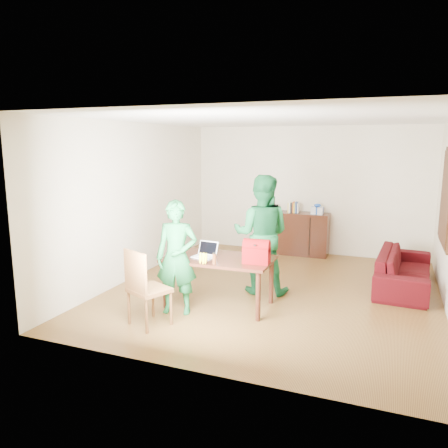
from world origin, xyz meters
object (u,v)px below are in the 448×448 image
at_px(red_bag, 257,254).
at_px(sofa, 404,270).
at_px(bottle, 214,258).
at_px(person_far, 261,234).
at_px(table, 219,263).
at_px(chair, 149,303).
at_px(person_near, 177,257).
at_px(laptop, 203,255).

xyz_separation_m(red_bag, sofa, (1.93, 1.97, -0.56)).
bearing_deg(bottle, person_far, 74.29).
xyz_separation_m(table, chair, (-0.58, -0.99, -0.34)).
height_order(person_near, person_far, person_far).
relative_size(table, person_far, 0.83).
xyz_separation_m(table, person_far, (0.39, 0.81, 0.30)).
bearing_deg(person_far, person_near, 49.07).
distance_m(laptop, sofa, 3.40).
bearing_deg(red_bag, laptop, 175.04).
bearing_deg(laptop, chair, -105.63).
relative_size(chair, sofa, 0.51).
relative_size(chair, laptop, 3.10).
bearing_deg(person_near, bottle, -1.05).
bearing_deg(red_bag, chair, -146.95).
xyz_separation_m(table, person_near, (-0.44, -0.46, 0.16)).
height_order(table, person_near, person_near).
bearing_deg(chair, table, 83.72).
distance_m(person_far, laptop, 1.09).
relative_size(person_far, red_bag, 5.22).
relative_size(person_far, bottle, 11.67).
xyz_separation_m(table, laptop, (-0.21, -0.08, 0.13)).
bearing_deg(table, person_far, 62.96).
xyz_separation_m(person_far, bottle, (-0.32, -1.15, -0.13)).
distance_m(bottle, sofa, 3.35).
xyz_separation_m(chair, laptop, (0.38, 0.91, 0.47)).
distance_m(chair, laptop, 1.09).
xyz_separation_m(table, red_bag, (0.59, -0.09, 0.22)).
bearing_deg(chair, bottle, 69.16).
distance_m(person_far, sofa, 2.47).
bearing_deg(laptop, table, 28.01).
height_order(laptop, red_bag, red_bag).
height_order(table, chair, chair).
height_order(person_near, laptop, person_near).
bearing_deg(sofa, bottle, 135.72).
bearing_deg(sofa, table, 130.30).
bearing_deg(sofa, person_near, 131.83).
xyz_separation_m(person_near, red_bag, (1.03, 0.37, 0.06)).
bearing_deg(laptop, red_bag, 6.29).
bearing_deg(person_near, person_far, 42.58).
relative_size(table, red_bag, 4.36).
distance_m(bottle, red_bag, 0.58).
bearing_deg(person_far, chair, 53.96).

